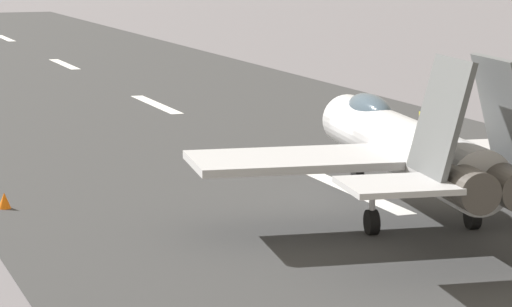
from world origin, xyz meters
name	(u,v)px	position (x,y,z in m)	size (l,w,h in m)	color
ground_plane	(359,194)	(0.00, 0.00, 0.00)	(400.00, 400.00, 0.00)	slate
runway_strip	(359,194)	(-0.02, 0.00, 0.01)	(240.00, 26.00, 0.02)	#353535
fighter_jet	(405,144)	(-3.97, 0.39, 2.38)	(16.85, 14.06, 5.58)	#B6B6B9
crew_person	(424,126)	(8.28, -7.08, 0.87)	(0.70, 0.36, 1.73)	#1E2338
marker_cone_mid	(4,201)	(1.98, 11.87, 0.28)	(0.44, 0.44, 0.55)	orange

